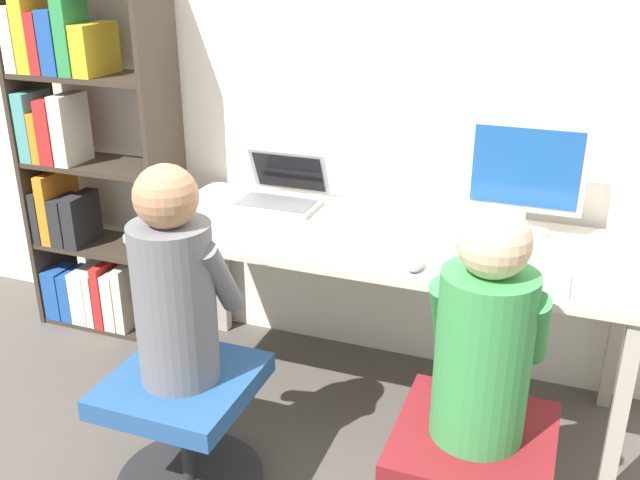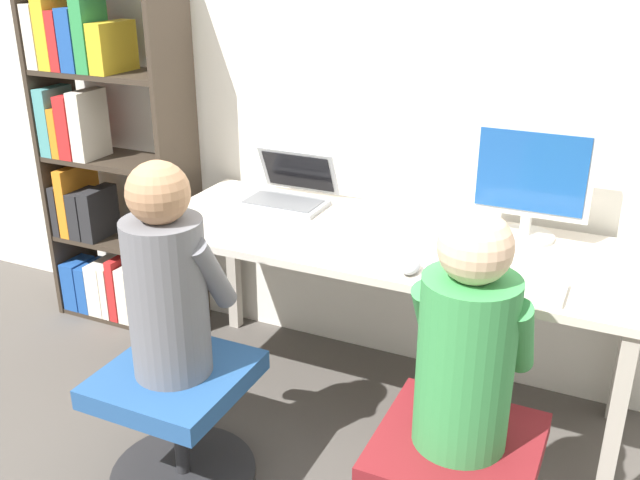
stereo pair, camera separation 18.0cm
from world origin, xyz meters
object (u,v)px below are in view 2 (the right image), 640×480
at_px(person_at_monitor, 467,343).
at_px(person_at_laptop, 167,280).
at_px(bookshelf, 100,164).
at_px(keyboard, 498,282).
at_px(laptop, 288,193).
at_px(desktop_monitor, 530,184).
at_px(office_chair_right, 179,417).

bearing_deg(person_at_monitor, person_at_laptop, -177.18).
bearing_deg(person_at_monitor, bookshelf, 157.23).
bearing_deg(keyboard, laptop, 156.76).
bearing_deg(desktop_monitor, person_at_monitor, -89.73).
bearing_deg(bookshelf, desktop_monitor, 1.18).
bearing_deg(bookshelf, keyboard, -11.53).
xyz_separation_m(keyboard, bookshelf, (-1.96, 0.40, 0.04)).
relative_size(person_at_laptop, bookshelf, 0.44).
xyz_separation_m(laptop, bookshelf, (-0.99, -0.02, 0.00)).
bearing_deg(laptop, person_at_laptop, -87.97).
distance_m(desktop_monitor, person_at_monitor, 0.89).
relative_size(keyboard, person_at_monitor, 0.60).
distance_m(person_at_monitor, bookshelf, 2.14).
bearing_deg(office_chair_right, bookshelf, 139.37).
relative_size(office_chair_right, person_at_monitor, 0.73).
bearing_deg(keyboard, office_chair_right, -153.01).
height_order(keyboard, bookshelf, bookshelf).
bearing_deg(person_at_monitor, office_chair_right, -176.87).
height_order(desktop_monitor, office_chair_right, desktop_monitor).
height_order(person_at_monitor, bookshelf, bookshelf).
xyz_separation_m(keyboard, person_at_laptop, (-0.94, -0.47, 0.02)).
bearing_deg(laptop, keyboard, -23.24).
relative_size(keyboard, bookshelf, 0.25).
distance_m(keyboard, bookshelf, 2.00).
height_order(person_at_laptop, bookshelf, bookshelf).
bearing_deg(laptop, bookshelf, -179.05).
relative_size(desktop_monitor, keyboard, 1.02).
height_order(desktop_monitor, laptop, desktop_monitor).
bearing_deg(person_at_laptop, desktop_monitor, 44.12).
xyz_separation_m(laptop, person_at_monitor, (0.98, -0.84, -0.02)).
distance_m(desktop_monitor, laptop, 0.99).
height_order(laptop, person_at_laptop, person_at_laptop).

